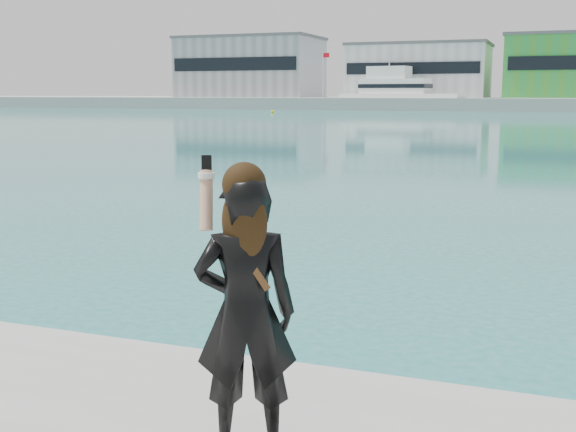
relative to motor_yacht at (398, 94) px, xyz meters
name	(u,v)px	position (x,y,z in m)	size (l,w,h in m)	color
far_quay	(547,103)	(23.26, 13.93, -1.64)	(320.00, 40.00, 2.00)	#9E9E99
warehouse_grey_left	(251,67)	(-31.74, 11.91, 5.12)	(26.52, 16.36, 11.50)	gray
warehouse_white	(419,71)	(1.26, 11.91, 4.12)	(24.48, 15.35, 9.50)	silver
flagpole_left	(323,72)	(-14.65, 4.93, 3.90)	(1.28, 0.16, 8.00)	silver
motor_yacht	(398,94)	(0.00, 0.00, 0.00)	(20.66, 8.08, 9.39)	white
buoy_far	(273,113)	(-13.15, -23.40, -2.64)	(0.50, 0.50, 0.50)	yellow
woman	(245,305)	(23.73, -116.44, -0.97)	(0.70, 0.59, 1.72)	black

